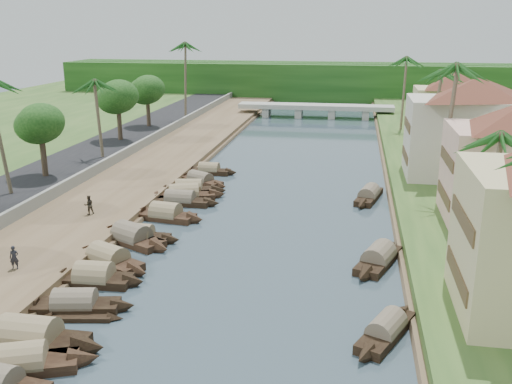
# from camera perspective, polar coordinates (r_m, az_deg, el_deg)

# --- Properties ---
(ground) EXTENTS (220.00, 220.00, 0.00)m
(ground) POSITION_cam_1_polar(r_m,az_deg,el_deg) (36.69, -2.25, -10.02)
(ground) COLOR #35454F
(ground) RESTS_ON ground
(left_bank) EXTENTS (10.00, 180.00, 0.80)m
(left_bank) POSITION_cam_1_polar(r_m,az_deg,el_deg) (59.14, -13.48, 0.31)
(left_bank) COLOR brown
(left_bank) RESTS_ON ground
(right_bank) EXTENTS (16.00, 180.00, 1.20)m
(right_bank) POSITION_cam_1_polar(r_m,az_deg,el_deg) (55.74, 21.81, -1.20)
(right_bank) COLOR #2A4B1E
(right_bank) RESTS_ON ground
(road) EXTENTS (8.00, 180.00, 1.40)m
(road) POSITION_cam_1_polar(r_m,az_deg,el_deg) (62.86, -20.64, 0.93)
(road) COLOR black
(road) RESTS_ON ground
(retaining_wall) EXTENTS (0.40, 180.00, 1.10)m
(retaining_wall) POSITION_cam_1_polar(r_m,az_deg,el_deg) (60.65, -17.19, 1.36)
(retaining_wall) COLOR gray
(retaining_wall) RESTS_ON left_bank
(treeline) EXTENTS (120.00, 14.00, 8.00)m
(treeline) POSITION_cam_1_polar(r_m,az_deg,el_deg) (132.87, 6.87, 10.95)
(treeline) COLOR #11360E
(treeline) RESTS_ON ground
(bridge) EXTENTS (28.00, 4.00, 2.40)m
(bridge) POSITION_cam_1_polar(r_m,az_deg,el_deg) (105.36, 5.97, 8.34)
(bridge) COLOR #9A9A90
(bridge) RESTS_ON ground
(building_far) EXTENTS (15.59, 15.59, 10.20)m
(building_far) POSITION_cam_1_polar(r_m,az_deg,el_deg) (62.10, 20.94, 6.11)
(building_far) COLOR beige
(building_far) RESTS_ON right_bank
(building_distant) EXTENTS (12.62, 12.62, 9.20)m
(building_distant) POSITION_cam_1_polar(r_m,az_deg,el_deg) (81.83, 19.06, 8.18)
(building_distant) COLOR tan
(building_distant) RESTS_ON right_bank
(sampan_1) EXTENTS (8.67, 2.31, 2.53)m
(sampan_1) POSITION_cam_1_polar(r_m,az_deg,el_deg) (33.18, -21.75, -13.51)
(sampan_1) COLOR black
(sampan_1) RESTS_ON ground
(sampan_2) EXTENTS (8.05, 4.36, 2.12)m
(sampan_2) POSITION_cam_1_polar(r_m,az_deg,el_deg) (31.29, -22.75, -15.57)
(sampan_2) COLOR black
(sampan_2) RESTS_ON ground
(sampan_3) EXTENTS (7.39, 2.79, 1.99)m
(sampan_3) POSITION_cam_1_polar(r_m,az_deg,el_deg) (35.96, -17.66, -10.70)
(sampan_3) COLOR black
(sampan_3) RESTS_ON ground
(sampan_4) EXTENTS (7.74, 4.94, 2.22)m
(sampan_4) POSITION_cam_1_polar(r_m,az_deg,el_deg) (41.74, -14.55, -6.56)
(sampan_4) COLOR black
(sampan_4) RESTS_ON ground
(sampan_5) EXTENTS (6.92, 2.10, 2.20)m
(sampan_5) POSITION_cam_1_polar(r_m,az_deg,el_deg) (39.10, -15.86, -8.27)
(sampan_5) COLOR black
(sampan_5) RESTS_ON ground
(sampan_6) EXTENTS (7.93, 5.24, 2.36)m
(sampan_6) POSITION_cam_1_polar(r_m,az_deg,el_deg) (45.42, -12.30, -4.49)
(sampan_6) COLOR black
(sampan_6) RESTS_ON ground
(sampan_7) EXTENTS (7.24, 1.85, 1.95)m
(sampan_7) POSITION_cam_1_polar(r_m,az_deg,el_deg) (45.77, -11.79, -4.31)
(sampan_7) COLOR black
(sampan_7) RESTS_ON ground
(sampan_8) EXTENTS (7.42, 2.82, 2.24)m
(sampan_8) POSITION_cam_1_polar(r_m,az_deg,el_deg) (50.22, -9.01, -2.28)
(sampan_8) COLOR black
(sampan_8) RESTS_ON ground
(sampan_9) EXTENTS (7.87, 1.79, 2.02)m
(sampan_9) POSITION_cam_1_polar(r_m,az_deg,el_deg) (54.15, -7.60, -0.84)
(sampan_9) COLOR black
(sampan_9) RESTS_ON ground
(sampan_10) EXTENTS (8.39, 4.50, 2.28)m
(sampan_10) POSITION_cam_1_polar(r_m,az_deg,el_deg) (55.73, -7.24, -0.32)
(sampan_10) COLOR black
(sampan_10) RESTS_ON ground
(sampan_11) EXTENTS (7.84, 3.08, 2.20)m
(sampan_11) POSITION_cam_1_polar(r_m,az_deg,el_deg) (57.49, -6.72, 0.22)
(sampan_11) COLOR black
(sampan_11) RESTS_ON ground
(sampan_12) EXTENTS (7.28, 5.09, 1.87)m
(sampan_12) POSITION_cam_1_polar(r_m,az_deg,el_deg) (61.01, -5.59, 1.19)
(sampan_12) COLOR black
(sampan_12) RESTS_ON ground
(sampan_13) EXTENTS (6.67, 1.73, 1.87)m
(sampan_13) POSITION_cam_1_polar(r_m,az_deg,el_deg) (64.98, -4.71, 2.16)
(sampan_13) COLOR black
(sampan_13) RESTS_ON ground
(sampan_14) EXTENTS (4.26, 7.21, 1.83)m
(sampan_14) POSITION_cam_1_polar(r_m,az_deg,el_deg) (32.54, 12.87, -13.33)
(sampan_14) COLOR black
(sampan_14) RESTS_ON ground
(sampan_15) EXTENTS (4.24, 8.02, 2.14)m
(sampan_15) POSITION_cam_1_polar(r_m,az_deg,el_deg) (41.49, 12.14, -6.53)
(sampan_15) COLOR black
(sampan_15) RESTS_ON ground
(sampan_16) EXTENTS (3.33, 8.09, 1.98)m
(sampan_16) POSITION_cam_1_polar(r_m,az_deg,el_deg) (56.30, 11.23, -0.35)
(sampan_16) COLOR black
(sampan_16) RESTS_ON ground
(canoe_1) EXTENTS (5.06, 1.60, 0.81)m
(canoe_1) POSITION_cam_1_polar(r_m,az_deg,el_deg) (35.04, -17.17, -11.97)
(canoe_1) COLOR black
(canoe_1) RESTS_ON ground
(canoe_2) EXTENTS (4.53, 3.38, 0.72)m
(canoe_2) POSITION_cam_1_polar(r_m,az_deg,el_deg) (59.05, -7.39, 0.31)
(canoe_2) COLOR black
(canoe_2) RESTS_ON ground
(palm_1) EXTENTS (3.20, 3.20, 9.80)m
(palm_1) POSITION_cam_1_polar(r_m,az_deg,el_deg) (40.21, 22.68, 5.03)
(palm_1) COLOR brown
(palm_1) RESTS_ON ground
(palm_2) EXTENTS (3.20, 3.20, 13.34)m
(palm_2) POSITION_cam_1_polar(r_m,az_deg,el_deg) (52.09, 19.02, 11.51)
(palm_2) COLOR brown
(palm_2) RESTS_ON ground
(palm_3) EXTENTS (3.20, 3.20, 11.49)m
(palm_3) POSITION_cam_1_polar(r_m,az_deg,el_deg) (70.14, 17.50, 11.23)
(palm_3) COLOR brown
(palm_3) RESTS_ON ground
(palm_6) EXTENTS (3.20, 3.20, 10.33)m
(palm_6) POSITION_cam_1_polar(r_m,az_deg,el_deg) (68.21, -15.66, 10.46)
(palm_6) COLOR brown
(palm_6) RESTS_ON ground
(palm_7) EXTENTS (3.20, 3.20, 12.02)m
(palm_7) POSITION_cam_1_polar(r_m,az_deg,el_deg) (87.36, 14.76, 12.65)
(palm_7) COLOR brown
(palm_7) RESTS_ON ground
(palm_8) EXTENTS (3.20, 3.20, 13.58)m
(palm_8) POSITION_cam_1_polar(r_m,az_deg,el_deg) (94.92, -7.26, 14.32)
(palm_8) COLOR brown
(palm_8) RESTS_ON ground
(tree_3) EXTENTS (4.57, 4.57, 7.26)m
(tree_3) POSITION_cam_1_polar(r_m,az_deg,el_deg) (61.44, -20.77, 6.31)
(tree_3) COLOR #493829
(tree_3) RESTS_ON ground
(tree_4) EXTENTS (5.09, 5.09, 7.81)m
(tree_4) POSITION_cam_1_polar(r_m,az_deg,el_deg) (78.64, -13.66, 9.15)
(tree_4) COLOR #493829
(tree_4) RESTS_ON ground
(tree_5) EXTENTS (4.93, 4.93, 7.49)m
(tree_5) POSITION_cam_1_polar(r_m,az_deg,el_deg) (88.85, -10.84, 9.94)
(tree_5) COLOR #493829
(tree_5) RESTS_ON ground
(person_near) EXTENTS (0.68, 0.56, 1.59)m
(person_near) POSITION_cam_1_polar(r_m,az_deg,el_deg) (40.95, -23.03, -6.05)
(person_near) COLOR #222228
(person_near) RESTS_ON left_bank
(person_far) EXTENTS (1.02, 0.99, 1.65)m
(person_far) POSITION_cam_1_polar(r_m,az_deg,el_deg) (50.41, -16.37, -1.24)
(person_far) COLOR #2F2920
(person_far) RESTS_ON left_bank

